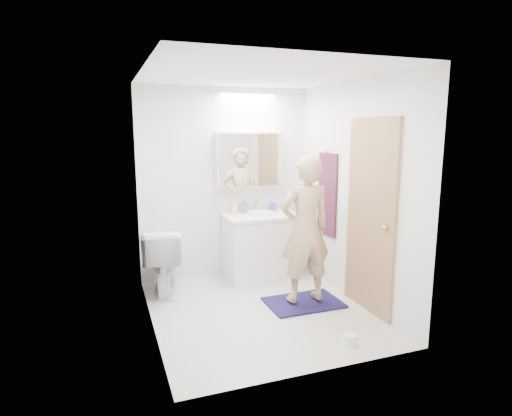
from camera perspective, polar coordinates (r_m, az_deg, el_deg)
name	(u,v)px	position (r m, az deg, el deg)	size (l,w,h in m)	color
floor	(260,310)	(4.62, 0.49, -13.48)	(2.50, 2.50, 0.00)	silver
ceiling	(260,74)	(4.26, 0.54, 17.51)	(2.50, 2.50, 0.00)	white
wall_back	(226,183)	(5.46, -4.08, 3.30)	(2.50, 2.50, 0.00)	white
wall_front	(319,223)	(3.16, 8.46, -2.01)	(2.50, 2.50, 0.00)	white
wall_left	(148,204)	(4.04, -14.29, 0.48)	(2.50, 2.50, 0.00)	white
wall_right	(354,192)	(4.77, 12.99, 2.04)	(2.50, 2.50, 0.00)	white
vanity_cabinet	(262,248)	(5.47, 0.79, -5.31)	(0.90, 0.55, 0.78)	white
countertop	(262,216)	(5.38, 0.80, -1.10)	(0.95, 0.58, 0.04)	white
sink_basin	(261,213)	(5.40, 0.69, -0.68)	(0.36, 0.36, 0.03)	white
faucet	(256,206)	(5.56, 0.00, 0.34)	(0.02, 0.02, 0.16)	#B4B5B9
medicine_cabinet	(250,160)	(5.45, -0.85, 6.49)	(0.88, 0.14, 0.70)	white
mirror_panel	(252,160)	(5.38, -0.58, 6.43)	(0.84, 0.01, 0.66)	silver
toilet	(163,260)	(5.07, -12.29, -6.83)	(0.44, 0.77, 0.78)	white
bath_rug	(304,303)	(4.80, 6.38, -12.46)	(0.80, 0.55, 0.02)	#191646
person	(305,229)	(4.55, 6.59, -2.87)	(0.57, 0.38, 1.57)	tan
door	(371,217)	(4.51, 15.07, -1.11)	(0.04, 0.80, 2.00)	tan
door_knob	(385,228)	(4.26, 16.90, -2.56)	(0.06, 0.06, 0.06)	gold
towel	(327,195)	(5.24, 9.49, 1.79)	(0.02, 0.42, 1.00)	#0F1C32
towel_hook	(327,151)	(5.18, 9.54, 7.47)	(0.02, 0.02, 0.07)	silver
soap_bottle_a	(234,206)	(5.39, -2.97, 0.27)	(0.08, 0.08, 0.21)	beige
soap_bottle_b	(244,206)	(5.46, -1.60, 0.27)	(0.08, 0.08, 0.18)	#5272B0
toothbrush_cup	(273,207)	(5.59, 2.27, 0.07)	(0.11, 0.11, 0.10)	#3E4EBA
toilet_paper_roll	(349,340)	(4.02, 12.39, -16.81)	(0.11, 0.11, 0.10)	white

